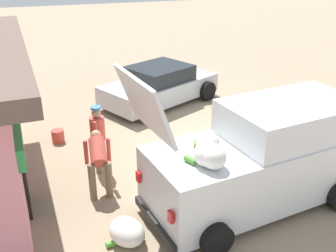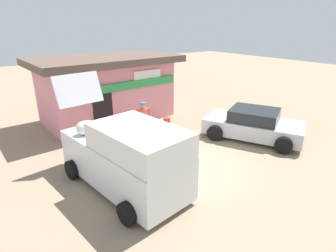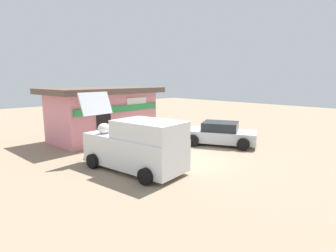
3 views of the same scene
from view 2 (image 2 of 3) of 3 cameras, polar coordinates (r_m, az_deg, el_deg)
The scene contains 8 objects.
ground_plane at distance 9.71m, azimuth 4.44°, elevation -7.71°, with size 60.00×60.00×0.00m, color gray.
storefront_bar at distance 13.97m, azimuth -12.55°, elevation 7.87°, with size 7.09×4.41×3.14m.
delivery_van at distance 7.97m, azimuth -8.92°, elevation -6.27°, with size 2.60×4.89×3.08m.
parked_sedan at distance 12.04m, azimuth 17.39°, elevation 0.27°, with size 3.44×4.34×1.28m.
vendor_standing at distance 11.38m, azimuth -5.15°, elevation 1.59°, with size 0.55×0.43×1.59m.
customer_bending at distance 11.11m, azimuth -9.84°, elevation 0.39°, with size 0.80×0.57×1.30m.
unloaded_banana_pile at distance 10.60m, azimuth -17.77°, elevation -4.79°, with size 0.90×0.82×0.48m.
paint_bucket at distance 13.22m, azimuth -0.21°, elevation 1.05°, with size 0.34×0.34×0.34m, color #BF3F33.
Camera 2 is at (-5.56, -6.50, 4.60)m, focal length 29.13 mm.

